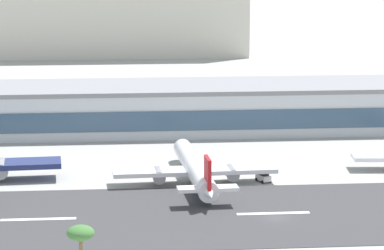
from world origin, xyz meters
name	(u,v)px	position (x,y,z in m)	size (l,w,h in m)	color
ground_plane	(277,218)	(0.00, 0.00, 0.00)	(1400.00, 1400.00, 0.00)	#9E9E99
runway_strip	(274,213)	(0.00, 2.65, 0.04)	(800.00, 35.85, 0.08)	#38383A
runway_centreline_dash_3	(38,219)	(-38.13, 2.65, 0.09)	(12.00, 1.20, 0.01)	white
runway_centreline_dash_4	(273,213)	(-0.11, 2.65, 0.09)	(12.00, 1.20, 0.01)	white
terminal_building	(180,107)	(-9.83, 74.04, 5.40)	(208.09, 24.31, 10.80)	silver
airliner_red_tail_gate_1	(195,170)	(-11.03, 22.67, 2.70)	(30.29, 40.55, 8.46)	white
service_baggage_tug_0	(263,176)	(1.65, 23.60, 1.05)	(2.77, 3.56, 2.20)	white
palm_tree_1	(81,236)	(-30.30, -34.70, 8.85)	(3.39, 3.39, 10.17)	brown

